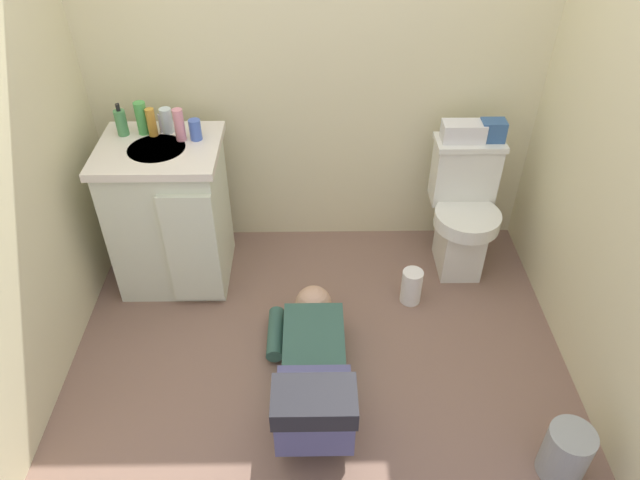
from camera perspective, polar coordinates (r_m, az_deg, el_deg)
ground_plane at (r=2.97m, az=-0.18°, el=-10.87°), size 2.90×2.91×0.04m
wall_back at (r=3.10m, az=-0.45°, el=19.07°), size 2.56×0.08×2.40m
toilet at (r=3.30m, az=13.74°, el=2.84°), size 0.36×0.46×0.75m
vanity_cabinet at (r=3.19m, az=-14.31°, el=2.51°), size 0.60×0.53×0.82m
faucet at (r=3.08m, az=-15.20°, el=10.90°), size 0.02×0.02×0.10m
person_plumber at (r=2.64m, az=-0.70°, el=-12.84°), size 0.39×1.06×0.52m
tissue_box at (r=3.14m, az=13.79°, el=10.22°), size 0.22×0.11×0.10m
toiletry_bag at (r=3.18m, az=16.46°, el=10.19°), size 0.12×0.09×0.11m
soap_dispenser at (r=3.11m, az=-18.78°, el=10.80°), size 0.06×0.06×0.17m
bottle_green at (r=3.09m, az=-16.95°, el=11.27°), size 0.06×0.06×0.17m
bottle_amber at (r=3.06m, az=-16.08°, el=10.95°), size 0.05×0.05×0.14m
bottle_clear at (r=3.08m, az=-14.70°, el=11.19°), size 0.06×0.06×0.13m
bottle_pink at (r=2.98m, az=-13.53°, el=10.84°), size 0.05×0.05×0.16m
bottle_blue at (r=2.98m, az=-12.04°, el=10.45°), size 0.06×0.06×0.10m
trash_can at (r=2.66m, az=22.80°, el=-18.55°), size 0.18×0.18×0.25m
paper_towel_roll at (r=3.16m, az=8.89°, el=-4.48°), size 0.11×0.11×0.20m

